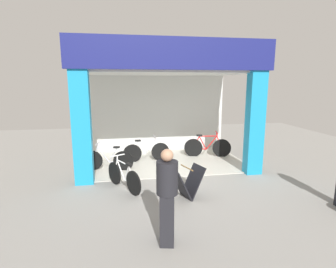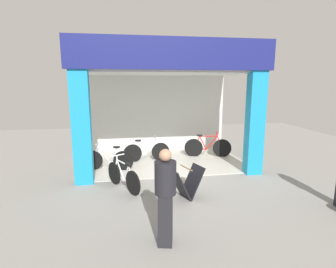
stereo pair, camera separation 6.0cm
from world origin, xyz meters
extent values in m
plane|color=gray|center=(0.00, 0.00, 0.00)|extent=(18.94, 18.94, 0.00)
cube|color=beige|center=(0.00, 1.70, 0.01)|extent=(5.47, 3.40, 0.02)
cube|color=silver|center=(0.00, 3.40, 1.55)|extent=(5.47, 0.12, 3.09)
cube|color=#198CBF|center=(-2.49, 0.00, 1.55)|extent=(0.49, 0.36, 3.09)
cube|color=#198CBF|center=(2.49, 0.00, 1.55)|extent=(0.49, 0.36, 3.09)
cube|color=navy|center=(0.00, -0.15, 3.51)|extent=(5.67, 0.20, 0.84)
cube|color=silver|center=(0.00, 1.70, 3.06)|extent=(5.47, 3.40, 0.06)
cylinder|color=black|center=(-1.43, 0.89, 0.32)|extent=(0.63, 0.19, 0.64)
cylinder|color=black|center=(-2.39, 1.12, 0.32)|extent=(0.63, 0.19, 0.64)
cylinder|color=silver|center=(-1.66, 0.95, 0.30)|extent=(0.43, 0.13, 0.08)
cylinder|color=silver|center=(-1.74, 0.97, 0.50)|extent=(0.28, 0.10, 0.48)
cylinder|color=silver|center=(-2.04, 1.04, 0.51)|extent=(0.39, 0.12, 0.50)
cylinder|color=silver|center=(-1.92, 1.01, 0.74)|extent=(0.61, 0.17, 0.05)
cylinder|color=silver|center=(-1.53, 0.92, 0.53)|extent=(0.21, 0.08, 0.43)
cylinder|color=silver|center=(-2.30, 1.10, 0.54)|extent=(0.19, 0.08, 0.44)
cylinder|color=silver|center=(-2.21, 1.08, 0.82)|extent=(0.06, 0.05, 0.13)
cylinder|color=silver|center=(-2.20, 1.07, 0.88)|extent=(0.13, 0.44, 0.03)
cube|color=black|center=(-1.62, 0.94, 0.77)|extent=(0.21, 0.14, 0.05)
cylinder|color=black|center=(-1.11, 1.74, 0.32)|extent=(0.65, 0.10, 0.65)
cylinder|color=black|center=(-0.11, 1.82, 0.32)|extent=(0.65, 0.10, 0.65)
cylinder|color=silver|center=(-0.88, 1.76, 0.30)|extent=(0.44, 0.07, 0.08)
cylinder|color=silver|center=(-0.79, 1.76, 0.51)|extent=(0.28, 0.06, 0.49)
cylinder|color=silver|center=(-0.48, 1.79, 0.52)|extent=(0.40, 0.07, 0.51)
cylinder|color=silver|center=(-0.60, 1.78, 0.75)|extent=(0.62, 0.09, 0.05)
cylinder|color=silver|center=(-1.00, 1.74, 0.54)|extent=(0.22, 0.05, 0.44)
cylinder|color=silver|center=(-0.21, 1.81, 0.54)|extent=(0.20, 0.05, 0.45)
cylinder|color=silver|center=(-0.30, 1.80, 0.83)|extent=(0.06, 0.04, 0.14)
cylinder|color=silver|center=(-0.31, 1.80, 0.89)|extent=(0.07, 0.45, 0.03)
cube|color=black|center=(-0.91, 1.75, 0.78)|extent=(0.20, 0.11, 0.05)
cylinder|color=black|center=(1.18, 2.10, 0.34)|extent=(0.68, 0.19, 0.69)
cylinder|color=black|center=(2.22, 1.87, 0.34)|extent=(0.68, 0.19, 0.69)
cylinder|color=red|center=(1.43, 2.05, 0.32)|extent=(0.46, 0.14, 0.09)
cylinder|color=red|center=(1.52, 2.03, 0.54)|extent=(0.30, 0.10, 0.52)
cylinder|color=red|center=(1.84, 1.95, 0.55)|extent=(0.42, 0.13, 0.54)
cylinder|color=red|center=(1.71, 1.98, 0.80)|extent=(0.65, 0.18, 0.05)
cylinder|color=red|center=(1.30, 2.08, 0.57)|extent=(0.23, 0.09, 0.46)
cylinder|color=red|center=(2.12, 1.89, 0.58)|extent=(0.21, 0.08, 0.48)
cylinder|color=red|center=(2.02, 1.91, 0.88)|extent=(0.07, 0.05, 0.14)
cylinder|color=red|center=(2.01, 1.92, 0.94)|extent=(0.14, 0.47, 0.03)
cube|color=black|center=(1.39, 2.05, 0.82)|extent=(0.23, 0.15, 0.05)
cylinder|color=black|center=(-1.19, -1.03, 0.31)|extent=(0.35, 0.56, 0.62)
cylinder|color=black|center=(-1.67, -0.21, 0.31)|extent=(0.35, 0.56, 0.62)
cylinder|color=white|center=(-1.30, -0.84, 0.29)|extent=(0.24, 0.38, 0.08)
cylinder|color=white|center=(-1.35, -0.76, 0.49)|extent=(0.17, 0.25, 0.47)
cylinder|color=white|center=(-1.50, -0.51, 0.50)|extent=(0.22, 0.35, 0.49)
cylinder|color=white|center=(-1.44, -0.61, 0.72)|extent=(0.33, 0.53, 0.05)
cylinder|color=white|center=(-1.24, -0.94, 0.51)|extent=(0.13, 0.19, 0.42)
cylinder|color=white|center=(-1.62, -0.29, 0.52)|extent=(0.12, 0.18, 0.43)
cylinder|color=white|center=(-1.58, -0.36, 0.79)|extent=(0.06, 0.06, 0.13)
cylinder|color=white|center=(-1.58, -0.37, 0.85)|extent=(0.39, 0.24, 0.03)
cube|color=black|center=(-1.29, -0.87, 0.74)|extent=(0.18, 0.21, 0.05)
cube|color=black|center=(-0.11, -1.47, 0.38)|extent=(0.55, 0.62, 0.77)
cube|color=black|center=(0.25, -1.35, 0.38)|extent=(0.55, 0.62, 0.77)
cylinder|color=olive|center=(0.07, -1.41, 0.76)|extent=(0.19, 0.50, 0.03)
cube|color=black|center=(-0.70, -3.16, 0.46)|extent=(0.30, 0.37, 0.92)
cylinder|color=black|center=(-0.70, -3.16, 1.20)|extent=(0.43, 0.43, 0.56)
sphere|color=tan|center=(-0.70, -3.16, 1.58)|extent=(0.21, 0.21, 0.21)
cube|color=black|center=(-0.64, -2.87, 0.99)|extent=(0.16, 0.23, 0.26)
camera|label=1|loc=(-1.40, -7.29, 2.75)|focal=28.36mm
camera|label=2|loc=(-1.34, -7.30, 2.75)|focal=28.36mm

